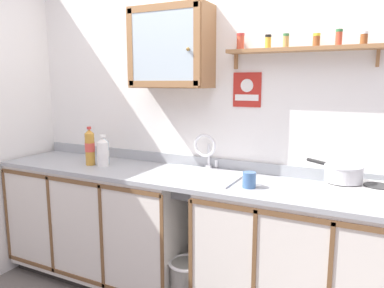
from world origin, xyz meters
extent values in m
cube|color=white|center=(0.00, 0.67, 1.25)|extent=(3.97, 0.05, 2.50)
cube|color=black|center=(-0.92, 0.39, 0.04)|extent=(1.47, 0.50, 0.08)
cube|color=silver|center=(-0.92, 0.36, 0.50)|extent=(1.50, 0.56, 0.84)
cube|color=brown|center=(-0.92, 0.08, 0.88)|extent=(1.50, 0.01, 0.03)
cube|color=brown|center=(-0.92, 0.08, 0.13)|extent=(1.50, 0.01, 0.03)
cube|color=brown|center=(-1.66, 0.08, 0.50)|extent=(0.02, 0.01, 0.77)
cube|color=brown|center=(-1.17, 0.08, 0.50)|extent=(0.02, 0.01, 0.77)
cube|color=brown|center=(-0.67, 0.08, 0.50)|extent=(0.02, 0.01, 0.77)
cube|color=brown|center=(-0.17, 0.08, 0.50)|extent=(0.02, 0.01, 0.77)
cube|color=silver|center=(0.85, 0.36, 0.50)|extent=(1.63, 0.56, 0.84)
cube|color=brown|center=(0.85, 0.08, 0.88)|extent=(1.63, 0.01, 0.03)
cube|color=brown|center=(0.04, 0.08, 0.50)|extent=(0.02, 0.01, 0.77)
cube|color=brown|center=(0.45, 0.08, 0.50)|extent=(0.02, 0.01, 0.77)
cube|color=#9EA3A8|center=(0.00, 0.36, 0.93)|extent=(3.33, 0.59, 0.03)
cube|color=#9EA3A8|center=(0.00, 0.63, 0.99)|extent=(3.33, 0.02, 0.08)
cube|color=silver|center=(-0.05, 0.38, 0.95)|extent=(0.55, 0.43, 0.01)
cube|color=slate|center=(-0.05, 0.38, 0.83)|extent=(0.47, 0.35, 0.01)
cube|color=slate|center=(-0.05, 0.56, 0.89)|extent=(0.47, 0.01, 0.12)
cube|color=slate|center=(-0.05, 0.20, 0.89)|extent=(0.47, 0.01, 0.12)
cylinder|color=#4C4C51|center=(-0.05, 0.38, 0.83)|extent=(0.04, 0.04, 0.01)
cylinder|color=silver|center=(-0.08, 0.62, 0.96)|extent=(0.05, 0.05, 0.02)
cylinder|color=silver|center=(-0.08, 0.62, 1.05)|extent=(0.02, 0.02, 0.16)
torus|color=silver|center=(-0.08, 0.54, 1.13)|extent=(0.17, 0.02, 0.17)
cylinder|color=silver|center=(-0.02, 0.62, 0.99)|extent=(0.02, 0.02, 0.05)
cube|color=silver|center=(0.95, 0.38, 0.98)|extent=(0.38, 0.32, 0.06)
cylinder|color=#2D2D2D|center=(0.86, 0.40, 1.02)|extent=(0.15, 0.15, 0.01)
cylinder|color=#2D2D2D|center=(1.04, 0.40, 1.02)|extent=(0.15, 0.15, 0.01)
cylinder|color=black|center=(0.86, 0.23, 0.98)|extent=(0.03, 0.02, 0.03)
cylinder|color=black|center=(1.04, 0.23, 0.98)|extent=(0.03, 0.02, 0.03)
cylinder|color=silver|center=(0.86, 0.40, 1.06)|extent=(0.21, 0.21, 0.09)
torus|color=silver|center=(0.86, 0.40, 1.11)|extent=(0.22, 0.22, 0.01)
cylinder|color=black|center=(0.71, 0.52, 1.09)|extent=(0.16, 0.12, 0.02)
cylinder|color=silver|center=(-0.88, 0.40, 1.04)|extent=(0.07, 0.07, 0.17)
cone|color=silver|center=(-0.88, 0.40, 1.14)|extent=(0.07, 0.07, 0.03)
cylinder|color=white|center=(-0.88, 0.40, 1.17)|extent=(0.03, 0.03, 0.02)
cylinder|color=white|center=(-0.88, 0.40, 1.03)|extent=(0.08, 0.08, 0.05)
cylinder|color=gold|center=(-0.95, 0.32, 1.07)|extent=(0.07, 0.07, 0.25)
cone|color=gold|center=(-0.95, 0.32, 1.21)|extent=(0.07, 0.07, 0.03)
cylinder|color=red|center=(-0.95, 0.32, 1.24)|extent=(0.03, 0.03, 0.02)
cylinder|color=#D84C3F|center=(-0.95, 0.32, 1.09)|extent=(0.07, 0.07, 0.07)
cylinder|color=white|center=(-0.83, 0.32, 1.04)|extent=(0.08, 0.08, 0.18)
cone|color=white|center=(-0.83, 0.32, 1.15)|extent=(0.08, 0.08, 0.04)
cylinder|color=white|center=(-0.83, 0.32, 1.18)|extent=(0.04, 0.04, 0.02)
cylinder|color=white|center=(-0.83, 0.32, 1.02)|extent=(0.09, 0.09, 0.05)
cylinder|color=#3F6699|center=(0.34, 0.27, 1.00)|extent=(0.08, 0.08, 0.10)
torus|color=#3F6699|center=(0.34, 0.32, 1.00)|extent=(0.02, 0.07, 0.07)
cube|color=#996B42|center=(-0.34, 0.52, 1.82)|extent=(0.59, 0.24, 0.57)
cube|color=silver|center=(-0.34, 0.39, 1.82)|extent=(0.48, 0.01, 0.46)
cube|color=#996B42|center=(-0.60, 0.39, 1.82)|extent=(0.05, 0.01, 0.53)
cube|color=#996B42|center=(-0.07, 0.39, 1.82)|extent=(0.05, 0.01, 0.53)
cube|color=#996B42|center=(-0.34, 0.39, 2.08)|extent=(0.55, 0.01, 0.05)
cube|color=#996B42|center=(-0.34, 0.39, 1.57)|extent=(0.55, 0.01, 0.05)
sphere|color=olive|center=(-0.13, 0.38, 1.80)|extent=(0.02, 0.02, 0.02)
cube|color=#996B42|center=(0.55, 0.57, 1.78)|extent=(0.93, 0.14, 0.02)
cube|color=#996B42|center=(0.11, 0.63, 1.72)|extent=(0.02, 0.03, 0.10)
cube|color=#996B42|center=(0.99, 0.63, 1.72)|extent=(0.02, 0.03, 0.10)
cylinder|color=#CC4C33|center=(0.17, 0.56, 1.84)|extent=(0.05, 0.05, 0.09)
cylinder|color=red|center=(0.17, 0.56, 1.89)|extent=(0.05, 0.05, 0.02)
cylinder|color=gold|center=(0.35, 0.57, 1.83)|extent=(0.04, 0.04, 0.07)
cylinder|color=black|center=(0.35, 0.57, 1.87)|extent=(0.04, 0.04, 0.02)
cylinder|color=tan|center=(0.46, 0.58, 1.83)|extent=(0.04, 0.04, 0.07)
cylinder|color=#33723F|center=(0.46, 0.58, 1.88)|extent=(0.04, 0.04, 0.02)
cylinder|color=brown|center=(0.65, 0.58, 1.83)|extent=(0.04, 0.04, 0.06)
cylinder|color=yellow|center=(0.65, 0.58, 1.87)|extent=(0.04, 0.04, 0.02)
cylinder|color=#CC4C33|center=(0.77, 0.56, 1.83)|extent=(0.04, 0.04, 0.08)
cylinder|color=#33723F|center=(0.77, 0.56, 1.88)|extent=(0.04, 0.04, 0.02)
cylinder|color=brown|center=(0.91, 0.58, 1.83)|extent=(0.04, 0.04, 0.06)
cylinder|color=white|center=(0.91, 0.58, 1.86)|extent=(0.04, 0.04, 0.02)
cube|color=#B2261E|center=(0.19, 0.64, 1.53)|extent=(0.20, 0.01, 0.24)
cube|color=white|center=(0.19, 0.63, 1.48)|extent=(0.17, 0.00, 0.04)
cylinder|color=white|center=(0.19, 0.63, 1.56)|extent=(0.09, 0.00, 0.09)
torus|color=white|center=(-0.06, 0.22, 0.38)|extent=(0.25, 0.25, 0.02)
camera|label=1|loc=(1.00, -1.82, 1.59)|focal=34.37mm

